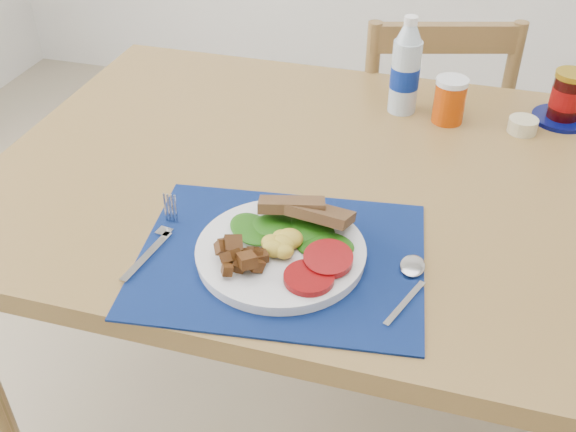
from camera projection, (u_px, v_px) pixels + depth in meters
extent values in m
cube|color=brown|center=(371.00, 187.00, 1.23)|extent=(1.40, 0.90, 0.04)
cylinder|color=brown|center=(162.00, 188.00, 1.90)|extent=(0.06, 0.06, 0.71)
cube|color=brown|center=(415.00, 159.00, 1.93)|extent=(0.48, 0.47, 0.04)
cylinder|color=brown|center=(451.00, 189.00, 2.19)|extent=(0.03, 0.03, 0.38)
cylinder|color=brown|center=(349.00, 189.00, 2.19)|extent=(0.03, 0.03, 0.38)
cylinder|color=brown|center=(472.00, 250.00, 1.93)|extent=(0.03, 0.03, 0.38)
cylinder|color=brown|center=(357.00, 250.00, 1.93)|extent=(0.03, 0.03, 0.38)
cube|color=brown|center=(447.00, 38.00, 1.55)|extent=(0.35, 0.13, 0.45)
cube|color=black|center=(281.00, 258.00, 1.04)|extent=(0.47, 0.39, 0.00)
cylinder|color=silver|center=(281.00, 253.00, 1.03)|extent=(0.26, 0.26, 0.02)
ellipsoid|color=gold|center=(283.00, 243.00, 1.01)|extent=(0.06, 0.06, 0.03)
cylinder|color=#97050F|center=(319.00, 270.00, 0.98)|extent=(0.07, 0.07, 0.01)
ellipsoid|color=#143606|center=(293.00, 232.00, 1.05)|extent=(0.14, 0.08, 0.01)
cube|color=brown|center=(305.00, 209.00, 1.06)|extent=(0.11, 0.07, 0.04)
cube|color=#B2B5BA|center=(147.00, 256.00, 1.03)|extent=(0.03, 0.13, 0.00)
cube|color=#B2B5BA|center=(170.00, 224.00, 1.10)|extent=(0.03, 0.07, 0.00)
cube|color=#B2B5BA|center=(405.00, 303.00, 0.95)|extent=(0.05, 0.11, 0.00)
ellipsoid|color=#B2B5BA|center=(412.00, 267.00, 1.01)|extent=(0.04, 0.05, 0.00)
cylinder|color=#ADBFCC|center=(405.00, 77.00, 1.39)|extent=(0.06, 0.06, 0.15)
cylinder|color=navy|center=(405.00, 77.00, 1.39)|extent=(0.06, 0.06, 0.04)
cone|color=#ADBFCC|center=(410.00, 33.00, 1.33)|extent=(0.05, 0.05, 0.04)
cylinder|color=white|center=(411.00, 20.00, 1.31)|extent=(0.03, 0.03, 0.02)
cylinder|color=#B03804|center=(449.00, 102.00, 1.37)|extent=(0.06, 0.06, 0.09)
cylinder|color=beige|center=(523.00, 125.00, 1.35)|extent=(0.06, 0.06, 0.03)
cylinder|color=#040A4C|center=(561.00, 118.00, 1.39)|extent=(0.12, 0.12, 0.01)
cylinder|color=black|center=(567.00, 97.00, 1.36)|extent=(0.06, 0.06, 0.09)
cylinder|color=maroon|center=(567.00, 97.00, 1.36)|extent=(0.07, 0.07, 0.04)
cylinder|color=#AC8A1C|center=(573.00, 75.00, 1.33)|extent=(0.07, 0.07, 0.01)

